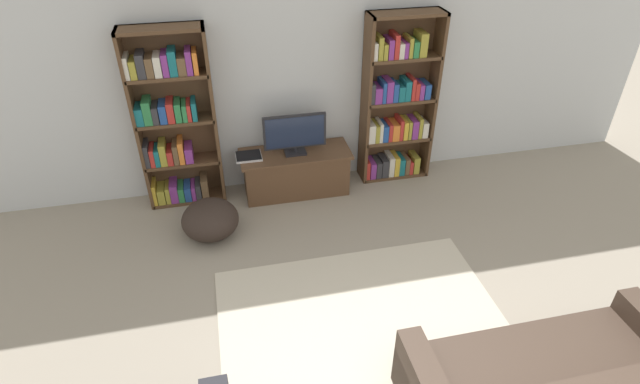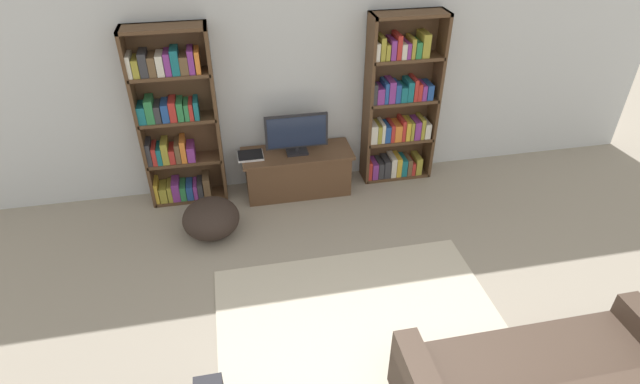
{
  "view_description": "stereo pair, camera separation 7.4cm",
  "coord_description": "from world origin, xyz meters",
  "views": [
    {
      "loc": [
        -0.87,
        -1.0,
        3.35
      ],
      "look_at": [
        -0.02,
        2.82,
        0.7
      ],
      "focal_mm": 28.0,
      "sensor_mm": 36.0,
      "label": 1
    },
    {
      "loc": [
        -0.79,
        -1.01,
        3.35
      ],
      "look_at": [
        -0.02,
        2.82,
        0.7
      ],
      "focal_mm": 28.0,
      "sensor_mm": 36.0,
      "label": 2
    }
  ],
  "objects": [
    {
      "name": "tv_stand",
      "position": [
        -0.07,
        3.92,
        0.26
      ],
      "size": [
        1.27,
        0.5,
        0.52
      ],
      "color": "brown",
      "rests_on": "ground_plane"
    },
    {
      "name": "beanbag_ottoman",
      "position": [
        -1.09,
        3.28,
        0.2
      ],
      "size": [
        0.59,
        0.59,
        0.4
      ],
      "primitive_type": "ellipsoid",
      "color": "#2D231E",
      "rests_on": "ground_plane"
    },
    {
      "name": "bookshelf_left",
      "position": [
        -1.36,
        4.05,
        0.98
      ],
      "size": [
        0.84,
        0.3,
        1.99
      ],
      "color": "#513823",
      "rests_on": "ground_plane"
    },
    {
      "name": "laptop",
      "position": [
        -0.6,
        3.92,
        0.54
      ],
      "size": [
        0.29,
        0.25,
        0.03
      ],
      "color": "silver",
      "rests_on": "tv_stand"
    },
    {
      "name": "television",
      "position": [
        -0.07,
        3.9,
        0.78
      ],
      "size": [
        0.71,
        0.16,
        0.48
      ],
      "color": "black",
      "rests_on": "tv_stand"
    },
    {
      "name": "wall_back",
      "position": [
        0.0,
        4.23,
        1.3
      ],
      "size": [
        8.8,
        0.06,
        2.6
      ],
      "color": "silver",
      "rests_on": "ground_plane"
    },
    {
      "name": "area_rug",
      "position": [
        0.13,
        1.71,
        0.01
      ],
      "size": [
        2.44,
        1.9,
        0.02
      ],
      "color": "beige",
      "rests_on": "ground_plane"
    },
    {
      "name": "bookshelf_right",
      "position": [
        1.16,
        4.05,
        0.93
      ],
      "size": [
        0.84,
        0.3,
        1.99
      ],
      "color": "#513823",
      "rests_on": "ground_plane"
    }
  ]
}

